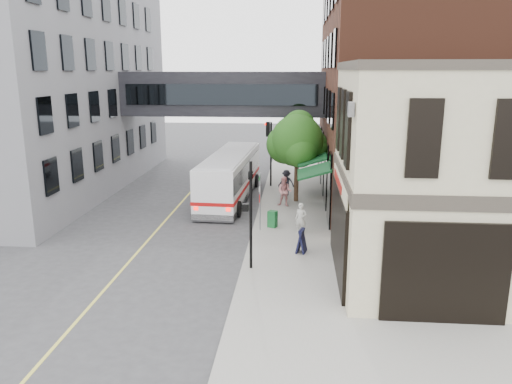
% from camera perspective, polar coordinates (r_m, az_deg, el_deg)
% --- Properties ---
extents(ground, '(120.00, 120.00, 0.00)m').
position_cam_1_polar(ground, '(19.24, -2.35, -11.28)').
color(ground, '#38383A').
rests_on(ground, ground).
extents(sidewalk_main, '(4.00, 60.00, 0.15)m').
position_cam_1_polar(sidewalk_main, '(32.31, 4.24, -0.68)').
color(sidewalk_main, gray).
rests_on(sidewalk_main, ground).
extents(corner_building, '(10.19, 8.12, 8.45)m').
position_cam_1_polar(corner_building, '(20.81, 23.63, 1.71)').
color(corner_building, '#C4BB96').
rests_on(corner_building, ground).
extents(brick_building, '(13.76, 18.00, 14.00)m').
position_cam_1_polar(brick_building, '(33.21, 18.65, 11.12)').
color(brick_building, '#4A2417').
rests_on(brick_building, ground).
extents(opposite_building, '(14.00, 24.00, 14.00)m').
position_cam_1_polar(opposite_building, '(38.45, -25.70, 10.79)').
color(opposite_building, slate).
rests_on(opposite_building, ground).
extents(skyway_bridge, '(14.00, 3.18, 3.00)m').
position_cam_1_polar(skyway_bridge, '(35.70, -3.70, 11.16)').
color(skyway_bridge, black).
rests_on(skyway_bridge, ground).
extents(traffic_signal_near, '(0.44, 0.22, 4.60)m').
position_cam_1_polar(traffic_signal_near, '(20.05, -0.69, -1.14)').
color(traffic_signal_near, black).
rests_on(traffic_signal_near, sidewalk_main).
extents(traffic_signal_far, '(0.53, 0.28, 4.50)m').
position_cam_1_polar(traffic_signal_far, '(34.67, 1.50, 5.85)').
color(traffic_signal_far, black).
rests_on(traffic_signal_far, sidewalk_main).
extents(street_sign_pole, '(0.08, 0.75, 3.00)m').
position_cam_1_polar(street_sign_pole, '(25.13, 0.46, -0.51)').
color(street_sign_pole, gray).
rests_on(street_sign_pole, sidewalk_main).
extents(street_tree, '(3.80, 3.20, 5.60)m').
position_cam_1_polar(street_tree, '(30.79, 4.71, 5.87)').
color(street_tree, '#382619').
rests_on(street_tree, sidewalk_main).
extents(lane_marking, '(0.12, 40.00, 0.01)m').
position_cam_1_polar(lane_marking, '(29.38, -9.65, -2.48)').
color(lane_marking, '#D8CC4C').
rests_on(lane_marking, ground).
extents(bus, '(3.04, 10.88, 2.90)m').
position_cam_1_polar(bus, '(31.92, -2.98, 2.01)').
color(bus, white).
rests_on(bus, ground).
extents(pedestrian_a, '(0.65, 0.51, 1.58)m').
position_cam_1_polar(pedestrian_a, '(24.96, 5.15, -3.04)').
color(pedestrian_a, silver).
rests_on(pedestrian_a, sidewalk_main).
extents(pedestrian_b, '(1.00, 0.86, 1.80)m').
position_cam_1_polar(pedestrian_b, '(29.88, 3.29, 0.06)').
color(pedestrian_b, pink).
rests_on(pedestrian_b, sidewalk_main).
extents(pedestrian_c, '(1.18, 0.83, 1.67)m').
position_cam_1_polar(pedestrian_c, '(32.54, 3.49, 1.08)').
color(pedestrian_c, '#222129').
rests_on(pedestrian_c, sidewalk_main).
extents(newspaper_box, '(0.55, 0.52, 0.86)m').
position_cam_1_polar(newspaper_box, '(26.03, 1.90, -3.10)').
color(newspaper_box, '#155F2A').
rests_on(newspaper_box, sidewalk_main).
extents(sandwich_board, '(0.53, 0.69, 1.10)m').
position_cam_1_polar(sandwich_board, '(22.55, 5.22, -5.56)').
color(sandwich_board, black).
rests_on(sandwich_board, sidewalk_main).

